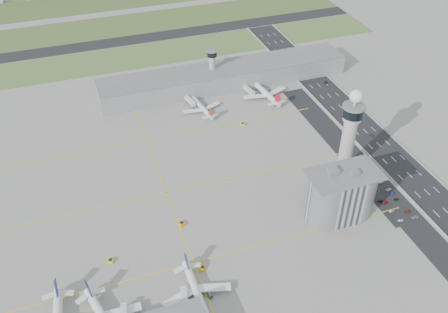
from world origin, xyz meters
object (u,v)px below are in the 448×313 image
object	(u,v)px
car_lot_2	(385,202)
car_lot_3	(380,201)
jet_bridge_far_0	(186,98)
car_hw_2	(326,83)
admin_building	(341,194)
tug_4	(210,111)
airplane_far_a	(201,104)
car_lot_10	(389,189)
car_lot_4	(371,191)
tug_1	(110,261)
secondary_tower	(212,65)
airplane_near_c	(197,291)
car_lot_0	(400,220)
car_lot_1	(392,211)
car_lot_8	(396,199)
car_hw_4	(280,56)
car_lot_7	(408,211)
tug_0	(95,307)
tug_5	(243,124)
tug_3	(182,223)
jet_bridge_near_2	(186,313)
car_hw_1	(372,135)
car_lot_6	(415,217)
car_lot_11	(381,182)
airplane_far_b	(265,89)
jet_bridge_far_1	(245,88)
car_lot_5	(367,186)
control_tower	(349,132)

from	to	relation	value
car_lot_2	car_lot_3	xyz separation A→B (m)	(-1.70, 2.12, -0.07)
jet_bridge_far_0	car_hw_2	world-z (taller)	jet_bridge_far_0
admin_building	tug_4	xyz separation A→B (m)	(-37.33, 132.02, -14.33)
airplane_far_a	car_lot_10	xyz separation A→B (m)	(83.79, -129.72, -4.63)
car_lot_4	car_hw_2	bearing A→B (deg)	-11.10
tug_1	car_hw_2	world-z (taller)	tug_1
secondary_tower	airplane_far_a	world-z (taller)	secondary_tower
airplane_near_c	car_lot_0	size ratio (longest dim) A/B	12.23
car_lot_1	car_lot_8	world-z (taller)	car_lot_1
car_lot_10	car_hw_4	world-z (taller)	car_lot_10
car_lot_7	airplane_near_c	bearing A→B (deg)	91.55
tug_0	car_lot_1	distance (m)	178.29
car_lot_4	jet_bridge_far_0	bearing A→B (deg)	34.94
secondary_tower	tug_5	size ratio (longest dim) A/B	9.86
tug_3	car_hw_2	distance (m)	201.77
car_lot_2	car_lot_3	bearing A→B (deg)	29.45
car_hw_2	car_lot_4	bearing A→B (deg)	-103.76
jet_bridge_near_2	tug_3	world-z (taller)	jet_bridge_near_2
tug_3	car_lot_4	size ratio (longest dim) A/B	0.96
car_lot_2	car_lot_7	bearing A→B (deg)	-151.91
tug_1	car_hw_1	xyz separation A→B (m)	(198.18, 55.27, -0.41)
car_lot_6	car_hw_4	world-z (taller)	car_lot_6
car_lot_10	tug_3	bearing A→B (deg)	75.24
tug_5	jet_bridge_near_2	bearing A→B (deg)	179.49
car_hw_1	car_lot_0	bearing A→B (deg)	-118.87
jet_bridge_near_2	tug_3	bearing A→B (deg)	-3.37
car_lot_3	car_lot_8	xyz separation A→B (m)	(10.12, -2.06, 0.02)
airplane_near_c	tug_3	size ratio (longest dim) A/B	11.65
car_lot_11	car_hw_2	distance (m)	131.28
airplane_far_b	car_lot_0	xyz separation A→B (m)	(19.50, -159.16, -5.81)
airplane_far_b	jet_bridge_near_2	size ratio (longest dim) A/B	3.27
jet_bridge_far_1	jet_bridge_near_2	bearing A→B (deg)	-38.55
airplane_far_b	tug_5	distance (m)	47.04
admin_building	airplane_near_c	world-z (taller)	admin_building
jet_bridge_near_2	car_lot_11	bearing A→B (deg)	-59.44
tug_5	car_lot_10	world-z (taller)	tug_5
car_hw_1	car_lot_5	bearing A→B (deg)	-132.96
airplane_near_c	tug_4	bearing A→B (deg)	159.31
tug_1	car_hw_1	world-z (taller)	tug_1
control_tower	car_lot_10	world-z (taller)	control_tower
car_hw_4	car_lot_10	bearing A→B (deg)	-86.54
airplane_far_b	car_lot_5	xyz separation A→B (m)	(17.55, -125.65, -5.79)
jet_bridge_near_2	car_lot_6	size ratio (longest dim) A/B	3.10
car_hw_4	tug_1	bearing A→B (deg)	-126.63
airplane_near_c	car_lot_5	xyz separation A→B (m)	(126.89, 46.52, -5.34)
car_lot_1	car_hw_2	size ratio (longest dim) A/B	0.93
control_tower	car_hw_4	distance (m)	179.79
jet_bridge_near_2	car_lot_2	world-z (taller)	jet_bridge_near_2
jet_bridge_far_1	tug_0	world-z (taller)	jet_bridge_far_1
tug_5	car_hw_4	distance (m)	121.17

